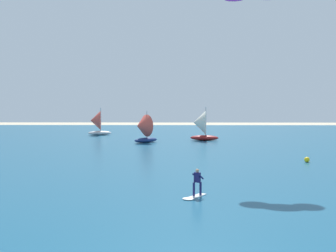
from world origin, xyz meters
TOP-DOWN VIEW (x-y plane):
  - ocean at (0.00, 49.46)m, footprint 160.00×90.00m
  - kitesurfer at (2.43, 17.59)m, footprint 1.64×1.89m
  - sailboat_trailing at (5.27, 52.70)m, footprint 4.43×3.81m
  - sailboat_near_shore at (-12.49, 62.17)m, footprint 4.25×3.65m
  - sailboat_mid_right at (-3.22, 49.10)m, footprint 4.07×3.88m
  - marker_buoy at (13.85, 31.18)m, footprint 0.51×0.51m

SIDE VIEW (x-z plane):
  - ocean at x=0.00m, z-range 0.00..0.10m
  - marker_buoy at x=13.85m, z-range 0.10..0.61m
  - kitesurfer at x=2.43m, z-range -0.13..1.54m
  - sailboat_mid_right at x=-3.22m, z-range -0.09..4.45m
  - sailboat_near_shore at x=-12.49m, z-range -0.10..4.76m
  - sailboat_trailing at x=5.27m, z-range -0.11..4.97m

